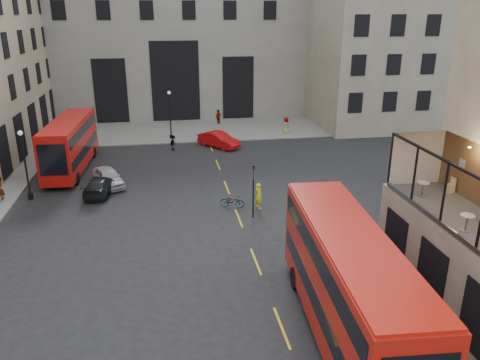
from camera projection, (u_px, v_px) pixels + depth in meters
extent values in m
plane|color=black|center=(324.00, 323.00, 21.37)|extent=(140.00, 140.00, 0.00)
cube|color=black|center=(431.00, 276.00, 21.46)|extent=(0.08, 9.20, 3.00)
cube|color=beige|center=(417.00, 158.00, 24.95)|extent=(3.00, 0.04, 2.90)
cube|color=slate|center=(440.00, 222.00, 20.54)|extent=(0.12, 10.00, 0.18)
cube|color=black|center=(449.00, 163.00, 19.60)|extent=(0.12, 10.00, 0.10)
cube|color=beige|center=(462.00, 164.00, 23.45)|extent=(0.04, 0.45, 0.55)
cylinder|color=#FFD899|center=(470.00, 147.00, 21.81)|extent=(0.12, 0.12, 0.05)
cube|color=#C8B496|center=(462.00, 268.00, 21.61)|extent=(3.00, 11.00, 4.50)
cube|color=slate|center=(470.00, 223.00, 20.82)|extent=(3.00, 10.00, 0.10)
cube|color=#98968D|center=(173.00, 46.00, 62.03)|extent=(34.00, 10.00, 18.00)
cube|color=black|center=(175.00, 82.00, 58.73)|extent=(6.00, 0.12, 10.00)
cube|color=black|center=(111.00, 92.00, 57.83)|extent=(4.00, 0.12, 8.00)
cube|color=black|center=(238.00, 88.00, 60.30)|extent=(4.00, 0.12, 8.00)
cube|color=#A19982|center=(377.00, 40.00, 58.13)|extent=(16.00, 18.00, 20.00)
cube|color=slate|center=(170.00, 130.00, 55.66)|extent=(40.00, 12.00, 0.12)
cylinder|color=black|center=(253.00, 198.00, 31.87)|extent=(0.10, 0.10, 2.80)
imported|color=black|center=(253.00, 172.00, 31.22)|extent=(0.16, 0.20, 1.00)
cylinder|color=black|center=(77.00, 145.00, 44.54)|extent=(0.10, 0.10, 2.80)
imported|color=black|center=(75.00, 125.00, 43.89)|extent=(0.16, 0.20, 1.00)
cylinder|color=black|center=(26.00, 168.00, 34.58)|extent=(0.14, 0.14, 5.00)
cylinder|color=black|center=(31.00, 196.00, 35.35)|extent=(0.36, 0.36, 0.50)
sphere|color=silver|center=(20.00, 133.00, 33.68)|extent=(0.36, 0.36, 0.36)
cylinder|color=black|center=(170.00, 117.00, 51.12)|extent=(0.14, 0.14, 5.00)
cylinder|color=black|center=(171.00, 137.00, 51.89)|extent=(0.36, 0.36, 0.50)
sphere|color=silver|center=(169.00, 93.00, 50.21)|extent=(0.36, 0.36, 0.36)
cube|color=#B2150C|center=(348.00, 284.00, 19.58)|extent=(3.67, 12.64, 4.42)
cube|color=black|center=(347.00, 297.00, 19.80)|extent=(3.67, 11.96, 0.91)
cube|color=black|center=(350.00, 255.00, 19.12)|extent=(3.67, 11.96, 0.91)
cube|color=#B2150C|center=(352.00, 236.00, 18.82)|extent=(3.54, 12.38, 0.14)
cylinder|color=black|center=(295.00, 278.00, 23.92)|extent=(0.39, 1.15, 1.13)
cylinder|color=black|center=(345.00, 275.00, 24.15)|extent=(0.39, 1.15, 1.13)
cube|color=red|center=(70.00, 144.00, 41.18)|extent=(3.21, 11.46, 4.02)
cube|color=black|center=(71.00, 150.00, 41.37)|extent=(3.22, 10.84, 0.82)
cube|color=black|center=(68.00, 130.00, 40.76)|extent=(3.22, 10.84, 0.82)
cube|color=red|center=(67.00, 121.00, 40.48)|extent=(3.09, 11.23, 0.12)
cylinder|color=black|center=(69.00, 153.00, 45.10)|extent=(0.35, 1.04, 1.03)
cylinder|color=black|center=(94.00, 152.00, 45.34)|extent=(0.35, 1.04, 1.03)
cylinder|color=black|center=(47.00, 180.00, 38.00)|extent=(0.35, 1.04, 1.03)
cylinder|color=black|center=(76.00, 179.00, 38.24)|extent=(0.35, 1.04, 1.03)
imported|color=#A5A7AE|center=(108.00, 177.00, 37.88)|extent=(3.28, 4.68, 1.48)
imported|color=#B10A0C|center=(219.00, 140.00, 48.70)|extent=(4.33, 4.72, 1.57)
imported|color=black|center=(101.00, 185.00, 36.31)|extent=(2.68, 4.90, 1.35)
imported|color=gray|center=(232.00, 201.00, 33.84)|extent=(1.84, 1.20, 0.91)
imported|color=#FFFD1A|center=(259.00, 196.00, 33.50)|extent=(0.65, 0.80, 1.91)
imported|color=gray|center=(49.00, 136.00, 50.22)|extent=(0.89, 0.77, 1.57)
imported|color=gray|center=(173.00, 143.00, 47.62)|extent=(1.02, 1.13, 1.52)
imported|color=gray|center=(218.00, 117.00, 58.14)|extent=(1.13, 1.11, 1.91)
imported|color=gray|center=(286.00, 126.00, 53.88)|extent=(0.85, 1.07, 1.91)
imported|color=gray|center=(0.00, 189.00, 34.73)|extent=(0.68, 0.81, 1.89)
cylinder|color=silver|center=(468.00, 215.00, 19.70)|extent=(0.59, 0.59, 0.04)
cylinder|color=slate|center=(466.00, 223.00, 19.82)|extent=(0.08, 0.08, 0.69)
cylinder|color=slate|center=(465.00, 231.00, 19.94)|extent=(0.44, 0.44, 0.03)
cylinder|color=white|center=(423.00, 183.00, 23.46)|extent=(0.60, 0.60, 0.04)
cylinder|color=slate|center=(423.00, 189.00, 23.58)|extent=(0.08, 0.08, 0.70)
cylinder|color=slate|center=(422.00, 196.00, 23.70)|extent=(0.44, 0.44, 0.03)
cube|color=#DDBA7F|center=(449.00, 188.00, 24.14)|extent=(0.44, 0.44, 0.42)
cube|color=#DDBA7F|center=(453.00, 181.00, 24.06)|extent=(0.09, 0.39, 0.37)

